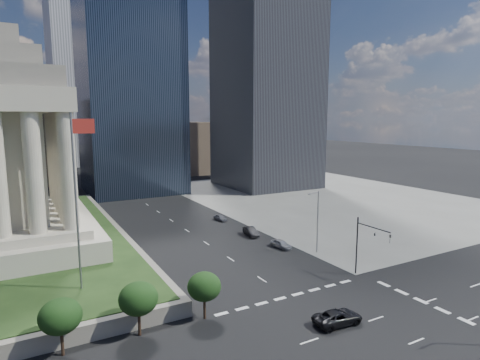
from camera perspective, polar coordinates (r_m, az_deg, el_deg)
ground at (r=127.79m, az=-16.29°, el=-1.23°), size 500.00×500.00×0.00m
sidewalk_ne at (r=112.70m, az=12.19°, el=-2.36°), size 68.00×90.00×0.03m
flagpole at (r=48.04m, az=-22.16°, el=-1.63°), size 2.52×0.24×20.00m
midrise_glass at (r=121.93m, az=-15.43°, el=12.51°), size 26.00×26.00×60.00m
highrise_ne at (r=131.51m, az=3.83°, el=21.30°), size 26.00×28.00×100.00m
building_filler_ne at (r=164.48m, az=-7.84°, el=4.68°), size 20.00×30.00×20.00m
building_filler_nw at (r=153.25m, az=-30.11°, el=4.82°), size 24.00×30.00×28.00m
traffic_signal_ne at (r=56.38m, az=17.64°, el=-8.16°), size 0.30×5.74×8.00m
street_lamp_north at (r=64.74m, az=10.87°, el=-5.36°), size 2.13×0.22×10.00m
pickup_truck at (r=45.22m, az=13.73°, el=-18.44°), size 2.88×5.55×1.49m
parked_sedan_near at (r=67.58m, az=5.86°, el=-9.03°), size 4.23×2.18×1.38m
parked_sedan_mid at (r=74.01m, az=1.55°, el=-7.35°), size 2.35×4.83×1.53m
parked_sedan_far at (r=84.82m, az=-2.82°, el=-5.36°), size 3.83×1.80×1.27m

